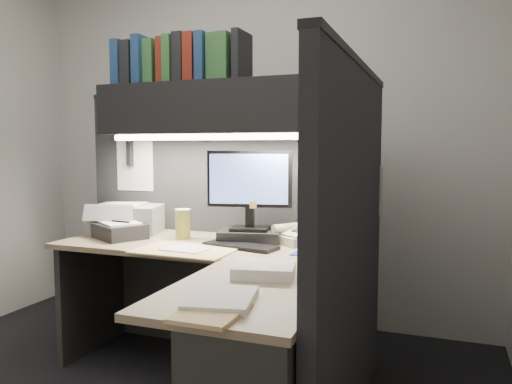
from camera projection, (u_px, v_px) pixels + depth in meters
wall_back at (251, 137)px, 3.68m from camera, size 3.50×0.04×2.70m
partition_back at (223, 221)px, 3.19m from camera, size 1.90×0.06×1.60m
partition_right at (351, 257)px, 2.16m from camera, size 0.06×1.50×1.60m
desk at (218, 334)px, 2.21m from camera, size 1.70×1.53×0.73m
overhead_shelf at (224, 108)px, 2.92m from camera, size 1.55×0.34×0.30m
task_light_tube at (214, 137)px, 2.81m from camera, size 1.32×0.04×0.04m
monitor at (250, 206)px, 2.83m from camera, size 0.48×0.28×0.52m
keyboard at (241, 246)px, 2.69m from camera, size 0.44×0.22×0.02m
mousepad at (318, 253)px, 2.54m from camera, size 0.25×0.23×0.00m
mouse at (318, 249)px, 2.55m from camera, size 0.09×0.11×0.04m
telephone at (298, 237)px, 2.80m from camera, size 0.29×0.29×0.08m
coffee_cup at (183, 225)px, 2.95m from camera, size 0.11×0.11×0.17m
printer at (128, 218)px, 3.22m from camera, size 0.51×0.46×0.17m
notebook_stack at (120, 231)px, 2.97m from camera, size 0.37×0.35×0.09m
open_folder at (185, 250)px, 2.60m from camera, size 0.51×0.34×0.01m
paper_stack_a at (264, 270)px, 2.11m from camera, size 0.29×0.26×0.05m
paper_stack_b at (221, 299)px, 1.74m from camera, size 0.27×0.32×0.03m
manila_stack at (211, 313)px, 1.61m from camera, size 0.20×0.25×0.01m
binder_row at (180, 61)px, 3.00m from camera, size 0.84×0.25×0.29m
pinned_papers at (260, 188)px, 2.68m from camera, size 1.76×1.31×0.51m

